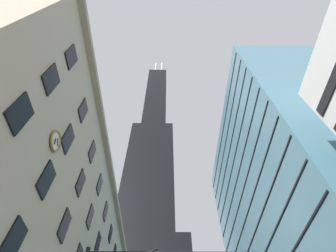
# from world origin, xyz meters

# --- Properties ---
(dark_skyscraper) EXTENTS (28.72, 28.72, 210.17)m
(dark_skyscraper) POSITION_xyz_m (-10.36, 71.91, 60.57)
(dark_skyscraper) COLOR black
(dark_skyscraper) RESTS_ON ground
(glass_office_midrise) EXTENTS (19.46, 42.23, 55.29)m
(glass_office_midrise) POSITION_xyz_m (20.68, 28.75, 27.64)
(glass_office_midrise) COLOR teal
(glass_office_midrise) RESTS_ON ground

